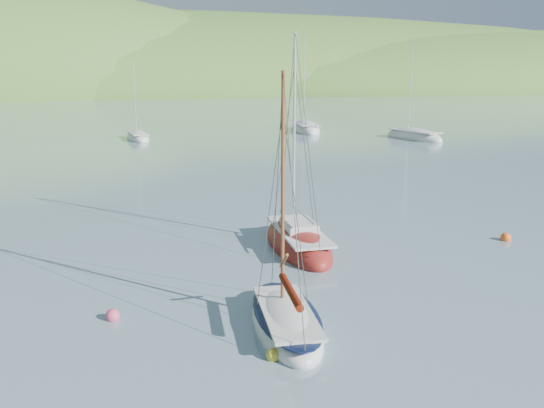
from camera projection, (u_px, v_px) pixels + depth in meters
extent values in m
plane|color=slate|center=(279.00, 348.00, 17.90)|extent=(700.00, 700.00, 0.00)
ellipsoid|color=#346627|center=(133.00, 88.00, 178.27)|extent=(440.00, 110.00, 44.00)
ellipsoid|color=#346627|center=(427.00, 86.00, 190.08)|extent=(240.00, 100.00, 34.00)
ellipsoid|color=silver|center=(286.00, 325.00, 19.25)|extent=(2.46, 5.72, 1.37)
cube|color=beige|center=(287.00, 312.00, 19.02)|extent=(1.85, 4.46, 0.10)
cylinder|color=brown|center=(283.00, 192.00, 18.91)|extent=(0.12, 0.12, 7.45)
ellipsoid|color=black|center=(286.00, 313.00, 19.15)|extent=(2.42, 5.66, 0.23)
cylinder|color=#5B1406|center=(291.00, 291.00, 18.28)|extent=(0.44, 2.69, 0.24)
ellipsoid|color=maroon|center=(298.00, 245.00, 27.45)|extent=(2.53, 7.03, 1.92)
cube|color=beige|center=(299.00, 231.00, 27.16)|extent=(1.89, 5.48, 0.10)
cylinder|color=silver|center=(294.00, 132.00, 27.08)|extent=(0.12, 0.12, 8.73)
cube|color=beige|center=(299.00, 226.00, 27.10)|extent=(1.35, 1.98, 0.42)
cylinder|color=silver|center=(304.00, 215.00, 26.28)|extent=(0.15, 3.35, 0.09)
ellipsoid|color=silver|center=(138.00, 138.00, 64.42)|extent=(2.94, 6.35, 1.67)
cube|color=beige|center=(138.00, 133.00, 64.17)|extent=(2.22, 4.95, 0.10)
cylinder|color=silver|center=(135.00, 98.00, 64.10)|extent=(0.12, 0.12, 7.35)
ellipsoid|color=silver|center=(305.00, 130.00, 71.73)|extent=(3.84, 8.77, 2.31)
cube|color=beige|center=(306.00, 123.00, 71.38)|extent=(2.89, 6.83, 0.10)
cylinder|color=silver|center=(304.00, 79.00, 71.35)|extent=(0.12, 0.12, 10.21)
ellipsoid|color=silver|center=(414.00, 138.00, 64.73)|extent=(4.98, 8.03, 2.07)
cube|color=beige|center=(415.00, 131.00, 64.44)|extent=(3.80, 6.24, 0.10)
cylinder|color=silver|center=(410.00, 88.00, 64.25)|extent=(0.12, 0.12, 9.09)
sphere|color=gold|center=(273.00, 355.00, 17.23)|extent=(0.41, 0.41, 0.41)
sphere|color=#D14365|center=(113.00, 316.00, 19.87)|extent=(0.47, 0.47, 0.47)
sphere|color=#F7571A|center=(506.00, 238.00, 28.55)|extent=(0.50, 0.50, 0.50)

